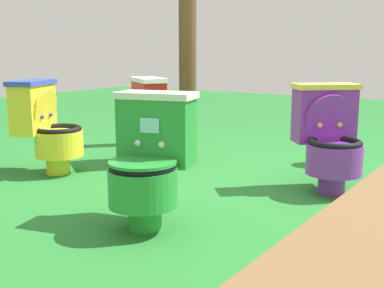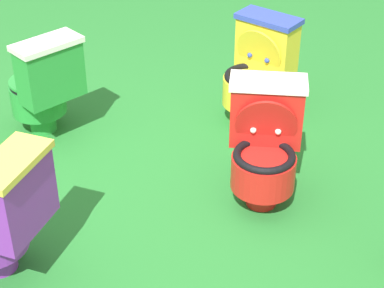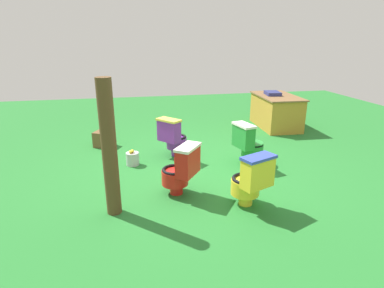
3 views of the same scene
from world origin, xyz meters
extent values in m
plane|color=#26752D|center=(0.00, 0.00, 0.00)|extent=(14.00, 14.00, 0.00)
cylinder|color=green|center=(-0.05, 1.03, 0.07)|extent=(0.22, 0.22, 0.14)
cylinder|color=green|center=(-0.05, 1.05, 0.24)|extent=(0.45, 0.45, 0.20)
torus|color=black|center=(-0.05, 1.05, 0.35)|extent=(0.43, 0.43, 0.04)
cylinder|color=white|center=(-0.05, 1.05, 0.30)|extent=(0.29, 0.29, 0.01)
cube|color=green|center=(0.00, 0.86, 0.51)|extent=(0.44, 0.28, 0.37)
cube|color=white|center=(0.00, 0.86, 0.71)|extent=(0.47, 0.31, 0.04)
cube|color=#8CE0E5|center=(-0.03, 0.96, 0.56)|extent=(0.11, 0.03, 0.08)
cylinder|color=green|center=(-0.05, 1.05, 0.37)|extent=(0.43, 0.43, 0.02)
sphere|color=white|center=(-0.10, 0.94, 0.46)|extent=(0.04, 0.04, 0.04)
sphere|color=white|center=(0.04, 0.98, 0.46)|extent=(0.04, 0.04, 0.04)
cylinder|color=yellow|center=(1.28, 0.44, 0.07)|extent=(0.24, 0.24, 0.14)
cylinder|color=yellow|center=(1.26, 0.43, 0.24)|extent=(0.48, 0.48, 0.20)
torus|color=black|center=(1.26, 0.43, 0.35)|extent=(0.46, 0.46, 0.04)
cylinder|color=#3347B2|center=(1.26, 0.43, 0.30)|extent=(0.31, 0.31, 0.01)
cube|color=yellow|center=(1.45, 0.51, 0.51)|extent=(0.33, 0.45, 0.37)
cube|color=#3347B2|center=(1.45, 0.51, 0.71)|extent=(0.36, 0.48, 0.04)
cube|color=#8CE0E5|center=(1.35, 0.47, 0.56)|extent=(0.05, 0.10, 0.08)
cylinder|color=yellow|center=(1.35, 0.47, 0.49)|extent=(0.22, 0.36, 0.35)
sphere|color=#3347B2|center=(1.38, 0.41, 0.46)|extent=(0.04, 0.04, 0.04)
sphere|color=#3347B2|center=(1.32, 0.53, 0.46)|extent=(0.04, 0.04, 0.04)
cube|color=purple|center=(-0.58, -0.31, 0.51)|extent=(0.44, 0.41, 0.37)
cube|color=#EACC4C|center=(-0.58, -0.31, 0.71)|extent=(0.47, 0.44, 0.04)
sphere|color=#EACC4C|center=(-0.59, -0.19, 0.46)|extent=(0.04, 0.04, 0.04)
cylinder|color=red|center=(0.80, -0.40, 0.07)|extent=(0.25, 0.25, 0.14)
cylinder|color=red|center=(0.79, -0.42, 0.24)|extent=(0.52, 0.52, 0.20)
torus|color=black|center=(0.79, -0.42, 0.35)|extent=(0.49, 0.49, 0.04)
cylinder|color=white|center=(0.79, -0.42, 0.30)|extent=(0.33, 0.33, 0.01)
cube|color=red|center=(0.91, -0.25, 0.51)|extent=(0.44, 0.39, 0.37)
cube|color=white|center=(0.91, -0.25, 0.71)|extent=(0.48, 0.43, 0.04)
cube|color=#8CE0E5|center=(0.85, -0.33, 0.56)|extent=(0.09, 0.07, 0.08)
cylinder|color=red|center=(0.85, -0.33, 0.49)|extent=(0.34, 0.28, 0.35)
sphere|color=white|center=(0.90, -0.38, 0.46)|extent=(0.04, 0.04, 0.04)
sphere|color=white|center=(0.79, -0.30, 0.46)|extent=(0.04, 0.04, 0.04)
camera|label=1|loc=(-1.60, 3.00, 0.95)|focal=45.48mm
camera|label=2|loc=(-1.07, -2.87, 2.41)|focal=61.31mm
camera|label=3|loc=(4.76, -0.98, 2.07)|focal=29.63mm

